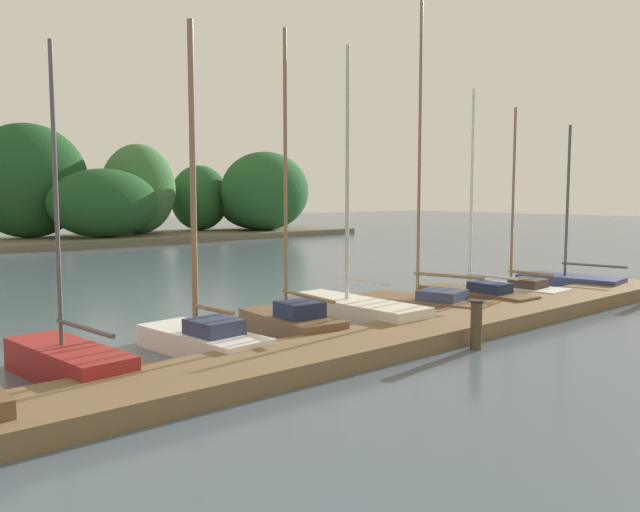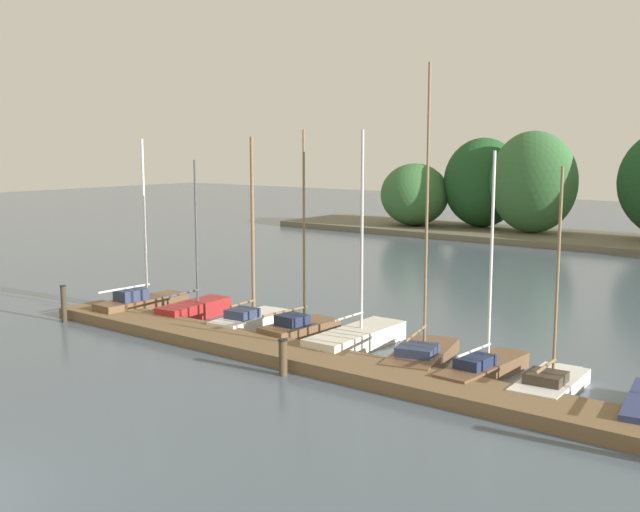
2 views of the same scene
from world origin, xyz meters
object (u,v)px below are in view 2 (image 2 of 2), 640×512
Objects in this scene: sailboat_0 at (144,303)px; sailboat_2 at (251,316)px; sailboat_1 at (196,308)px; mooring_piling_1 at (283,357)px; sailboat_6 at (485,366)px; sailboat_4 at (359,336)px; sailboat_3 at (301,327)px; sailboat_5 at (422,352)px; mooring_piling_0 at (64,304)px; sailboat_7 at (551,382)px.

sailboat_2 is (4.58, 0.81, -0.01)m from sailboat_0.
mooring_piling_1 is (6.92, -3.34, 0.17)m from sailboat_1.
sailboat_2 reaches higher than sailboat_6.
sailboat_1 is 0.85× the size of sailboat_4.
sailboat_3 is 0.79× the size of sailboat_5.
sailboat_4 is 5.06× the size of mooring_piling_0.
sailboat_0 is 15.05m from sailboat_7.
sailboat_0 reaches higher than sailboat_1.
sailboat_6 reaches higher than sailboat_7.
sailboat_0 is 2.10m from sailboat_1.
mooring_piling_0 is (-9.97, -3.56, 0.31)m from sailboat_4.
sailboat_1 is 1.00× the size of sailboat_7.
sailboat_7 is at bearing -96.45° from sailboat_2.
sailboat_6 is (4.36, -0.47, -0.03)m from sailboat_4.
sailboat_3 is at bearing -81.34° from sailboat_0.
sailboat_1 is at bearing 86.35° from sailboat_2.
sailboat_3 is 4.44m from sailboat_5.
sailboat_3 reaches higher than sailboat_6.
sailboat_4 is 3.59m from mooring_piling_1.
sailboat_2 reaches higher than sailboat_1.
sailboat_6 is at bearing 35.81° from mooring_piling_1.
sailboat_1 reaches higher than mooring_piling_1.
sailboat_1 is 5.65× the size of mooring_piling_1.
sailboat_0 is at bearing 95.61° from sailboat_2.
sailboat_2 is 1.07× the size of sailboat_6.
sailboat_3 reaches higher than sailboat_1.
sailboat_2 is 0.97× the size of sailboat_4.
sailboat_6 is at bearing 12.17° from mooring_piling_0.
sailboat_2 is 5.46m from mooring_piling_1.
sailboat_5 is 3.85m from sailboat_7.
sailboat_3 reaches higher than sailboat_0.
sailboat_5 reaches higher than sailboat_4.
sailboat_1 is 0.85× the size of sailboat_3.
sailboat_5 is 1.99m from sailboat_6.
sailboat_7 reaches higher than mooring_piling_0.
sailboat_7 is at bearing -96.68° from sailboat_1.
sailboat_4 reaches higher than mooring_piling_0.
sailboat_5 is 6.42× the size of mooring_piling_0.
sailboat_6 is 6.02× the size of mooring_piling_1.
sailboat_5 is (11.21, 0.73, -0.09)m from sailboat_0.
sailboat_1 is 6.89m from sailboat_4.
sailboat_6 is at bearing -85.45° from sailboat_0.
sailboat_0 is 0.96× the size of sailboat_4.
sailboat_3 is at bearing 22.70° from mooring_piling_0.
sailboat_3 is 8.58m from mooring_piling_0.
sailboat_2 is 1.14× the size of sailboat_7.
sailboat_5 is at bearing -95.43° from sailboat_1.
sailboat_4 reaches higher than sailboat_7.
sailboat_1 is at bearing 85.33° from sailboat_7.
sailboat_6 is (13.20, 0.56, -0.11)m from sailboat_0.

